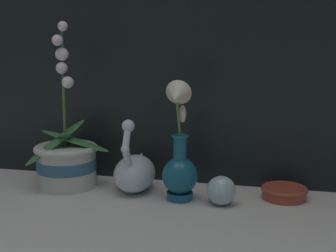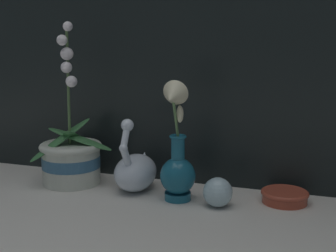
{
  "view_description": "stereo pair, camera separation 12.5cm",
  "coord_description": "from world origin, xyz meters",
  "px_view_note": "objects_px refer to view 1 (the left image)",
  "views": [
    {
      "loc": [
        0.28,
        -1.09,
        0.42
      ],
      "look_at": [
        0.0,
        0.11,
        0.19
      ],
      "focal_mm": 50.0,
      "sensor_mm": 36.0,
      "label": 1
    },
    {
      "loc": [
        0.4,
        -1.05,
        0.42
      ],
      "look_at": [
        0.0,
        0.11,
        0.19
      ],
      "focal_mm": 50.0,
      "sensor_mm": 36.0,
      "label": 2
    }
  ],
  "objects_px": {
    "blue_vase": "(179,161)",
    "glass_sphere": "(221,191)",
    "amber_dish": "(284,192)",
    "orchid_potted_plant": "(66,159)",
    "swan_figurine": "(135,171)"
  },
  "relations": [
    {
      "from": "blue_vase",
      "to": "glass_sphere",
      "type": "distance_m",
      "value": 0.13
    },
    {
      "from": "glass_sphere",
      "to": "amber_dish",
      "type": "height_order",
      "value": "glass_sphere"
    },
    {
      "from": "orchid_potted_plant",
      "to": "glass_sphere",
      "type": "height_order",
      "value": "orchid_potted_plant"
    },
    {
      "from": "glass_sphere",
      "to": "swan_figurine",
      "type": "bearing_deg",
      "value": 167.69
    },
    {
      "from": "blue_vase",
      "to": "amber_dish",
      "type": "relative_size",
      "value": 2.59
    },
    {
      "from": "blue_vase",
      "to": "glass_sphere",
      "type": "xyz_separation_m",
      "value": [
        0.11,
        -0.01,
        -0.07
      ]
    },
    {
      "from": "orchid_potted_plant",
      "to": "swan_figurine",
      "type": "bearing_deg",
      "value": 0.76
    },
    {
      "from": "swan_figurine",
      "to": "amber_dish",
      "type": "height_order",
      "value": "swan_figurine"
    },
    {
      "from": "blue_vase",
      "to": "swan_figurine",
      "type": "bearing_deg",
      "value": 161.42
    },
    {
      "from": "swan_figurine",
      "to": "glass_sphere",
      "type": "bearing_deg",
      "value": -12.31
    },
    {
      "from": "orchid_potted_plant",
      "to": "amber_dish",
      "type": "xyz_separation_m",
      "value": [
        0.61,
        0.03,
        -0.06
      ]
    },
    {
      "from": "orchid_potted_plant",
      "to": "swan_figurine",
      "type": "relative_size",
      "value": 2.2
    },
    {
      "from": "swan_figurine",
      "to": "amber_dish",
      "type": "relative_size",
      "value": 1.72
    },
    {
      "from": "orchid_potted_plant",
      "to": "glass_sphere",
      "type": "distance_m",
      "value": 0.45
    },
    {
      "from": "orchid_potted_plant",
      "to": "glass_sphere",
      "type": "xyz_separation_m",
      "value": [
        0.45,
        -0.05,
        -0.04
      ]
    }
  ]
}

